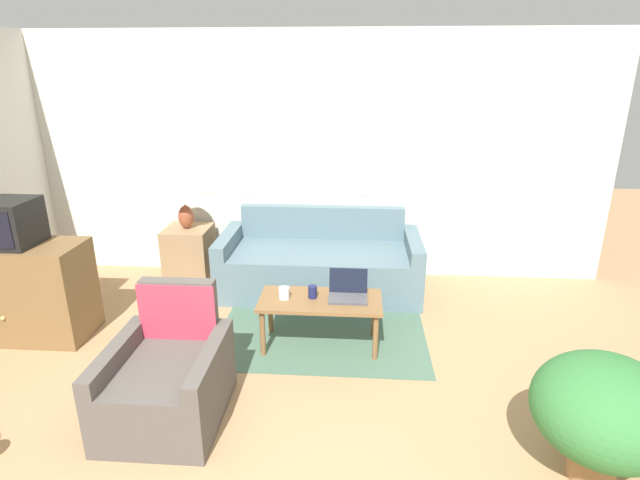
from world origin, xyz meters
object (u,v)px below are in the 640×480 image
(coffee_table, at_px, (320,305))
(cup_navy, at_px, (284,293))
(armchair, at_px, (169,380))
(cup_yellow, at_px, (313,292))
(television, at_px, (6,223))
(table_lamp, at_px, (184,196))
(potted_plant, at_px, (604,411))
(couch, at_px, (320,265))
(laptop, at_px, (348,292))

(coffee_table, bearing_deg, cup_navy, -178.32)
(armchair, distance_m, cup_yellow, 1.32)
(television, bearing_deg, armchair, -29.94)
(cup_navy, bearing_deg, coffee_table, 1.68)
(television, relative_size, cup_navy, 4.82)
(table_lamp, bearing_deg, cup_navy, -46.47)
(television, distance_m, coffee_table, 2.65)
(armchair, bearing_deg, television, 150.06)
(potted_plant, bearing_deg, television, 162.56)
(coffee_table, height_order, potted_plant, potted_plant)
(cup_navy, bearing_deg, armchair, -124.52)
(coffee_table, distance_m, potted_plant, 2.11)
(armchair, xyz_separation_m, cup_navy, (0.64, 0.94, 0.22))
(armchair, relative_size, cup_yellow, 8.00)
(cup_yellow, bearing_deg, armchair, -132.16)
(couch, height_order, armchair, armchair)
(armchair, xyz_separation_m, television, (-1.63, 0.94, 0.77))
(armchair, height_order, table_lamp, table_lamp)
(couch, bearing_deg, armchair, -112.25)
(table_lamp, bearing_deg, couch, -5.37)
(couch, height_order, potted_plant, couch)
(television, xyz_separation_m, cup_yellow, (2.50, 0.03, -0.55))
(television, height_order, laptop, television)
(couch, relative_size, table_lamp, 3.97)
(armchair, bearing_deg, potted_plant, -8.48)
(potted_plant, bearing_deg, coffee_table, 140.94)
(television, xyz_separation_m, coffee_table, (2.57, 0.01, -0.65))
(couch, xyz_separation_m, potted_plant, (1.72, -2.48, 0.19))
(couch, distance_m, potted_plant, 3.03)
(armchair, bearing_deg, cup_navy, 55.48)
(cup_yellow, bearing_deg, cup_navy, -172.63)
(couch, bearing_deg, cup_navy, -100.39)
(armchair, height_order, potted_plant, armchair)
(armchair, relative_size, cup_navy, 8.79)
(table_lamp, bearing_deg, armchair, -75.34)
(couch, height_order, table_lamp, table_lamp)
(laptop, height_order, potted_plant, potted_plant)
(television, xyz_separation_m, potted_plant, (4.21, -1.32, -0.57))
(armchair, distance_m, cup_navy, 1.16)
(armchair, xyz_separation_m, table_lamp, (-0.58, 2.23, 0.69))
(couch, relative_size, television, 4.42)
(couch, relative_size, cup_navy, 21.32)
(table_lamp, height_order, potted_plant, table_lamp)
(coffee_table, xyz_separation_m, potted_plant, (1.64, -1.33, 0.08))
(table_lamp, distance_m, potted_plant, 4.14)
(laptop, distance_m, cup_yellow, 0.29)
(television, distance_m, potted_plant, 4.45)
(table_lamp, relative_size, laptop, 1.63)
(cup_navy, xyz_separation_m, potted_plant, (1.94, -1.32, -0.02))
(table_lamp, distance_m, coffee_table, 2.07)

